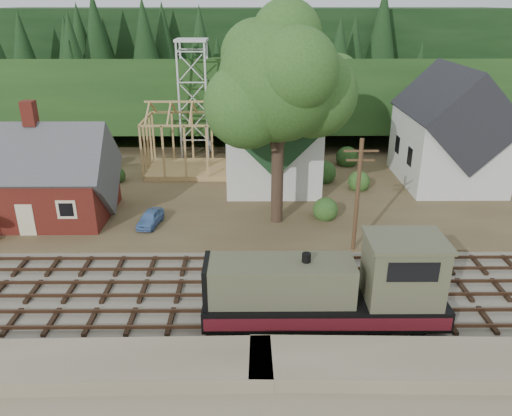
{
  "coord_description": "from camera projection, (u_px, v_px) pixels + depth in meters",
  "views": [
    {
      "loc": [
        0.17,
        -25.06,
        15.87
      ],
      "look_at": [
        0.39,
        6.0,
        3.0
      ],
      "focal_mm": 35.0,
      "sensor_mm": 36.0,
      "label": 1
    }
  ],
  "objects": [
    {
      "name": "embankment",
      "position": [
        249.0,
        402.0,
        21.37
      ],
      "size": [
        64.0,
        5.0,
        1.6
      ],
      "primitive_type": "cube",
      "color": "#7F7259",
      "rests_on": "ground"
    },
    {
      "name": "village_flat",
      "position": [
        251.0,
        187.0,
        45.8
      ],
      "size": [
        64.0,
        26.0,
        0.3
      ],
      "primitive_type": "cube",
      "color": "brown",
      "rests_on": "ground"
    },
    {
      "name": "ground",
      "position": [
        250.0,
        294.0,
        29.23
      ],
      "size": [
        140.0,
        140.0,
        0.0
      ],
      "primitive_type": "plane",
      "color": "#384C1E",
      "rests_on": "ground"
    },
    {
      "name": "railroad_bed",
      "position": [
        250.0,
        293.0,
        29.2
      ],
      "size": [
        64.0,
        11.0,
        0.16
      ],
      "primitive_type": "cube",
      "color": "#726B5B",
      "rests_on": "ground"
    },
    {
      "name": "locomotive",
      "position": [
        334.0,
        289.0,
        25.65
      ],
      "size": [
        12.34,
        3.08,
        4.93
      ],
      "color": "black",
      "rests_on": "railroad_bed"
    },
    {
      "name": "car_blue",
      "position": [
        150.0,
        218.0,
        37.41
      ],
      "size": [
        1.86,
        3.47,
        1.12
      ],
      "primitive_type": "imported",
      "rotation": [
        0.0,
        0.0,
        -0.17
      ],
      "color": "#5D89C8",
      "rests_on": "village_flat"
    },
    {
      "name": "lattice_tower",
      "position": [
        192.0,
        63.0,
        51.22
      ],
      "size": [
        3.2,
        3.2,
        12.12
      ],
      "color": "silver",
      "rests_on": "village_flat"
    },
    {
      "name": "telegraph_pole_near",
      "position": [
        357.0,
        195.0,
        32.45
      ],
      "size": [
        2.2,
        0.28,
        8.0
      ],
      "color": "#4C331E",
      "rests_on": "ground"
    },
    {
      "name": "car_green",
      "position": [
        5.0,
        208.0,
        39.17
      ],
      "size": [
        3.52,
        1.31,
        1.15
      ],
      "primitive_type": "imported",
      "rotation": [
        0.0,
        0.0,
        1.6
      ],
      "color": "gray",
      "rests_on": "village_flat"
    },
    {
      "name": "depot",
      "position": [
        41.0,
        181.0,
        38.06
      ],
      "size": [
        10.8,
        7.41,
        9.0
      ],
      "color": "#541C13",
      "rests_on": "village_flat"
    },
    {
      "name": "ridge",
      "position": [
        251.0,
        105.0,
        82.81
      ],
      "size": [
        80.0,
        20.0,
        12.0
      ],
      "primitive_type": "cube",
      "color": "black",
      "rests_on": "ground"
    },
    {
      "name": "big_tree",
      "position": [
        281.0,
        90.0,
        34.65
      ],
      "size": [
        10.9,
        8.4,
        14.7
      ],
      "color": "#38281E",
      "rests_on": "village_flat"
    },
    {
      "name": "timber_frame",
      "position": [
        189.0,
        142.0,
        48.26
      ],
      "size": [
        8.2,
        6.2,
        6.99
      ],
      "color": "tan",
      "rests_on": "village_flat"
    },
    {
      "name": "hillside",
      "position": [
        251.0,
        127.0,
        68.03
      ],
      "size": [
        70.0,
        28.96,
        12.74
      ],
      "primitive_type": "cube",
      "rotation": [
        -0.17,
        0.0,
        0.0
      ],
      "color": "#1E3F19",
      "rests_on": "ground"
    },
    {
      "name": "church",
      "position": [
        273.0,
        129.0,
        45.44
      ],
      "size": [
        8.4,
        15.17,
        13.0
      ],
      "color": "silver",
      "rests_on": "village_flat"
    },
    {
      "name": "farmhouse",
      "position": [
        450.0,
        133.0,
        45.03
      ],
      "size": [
        8.4,
        10.8,
        10.6
      ],
      "color": "silver",
      "rests_on": "village_flat"
    }
  ]
}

